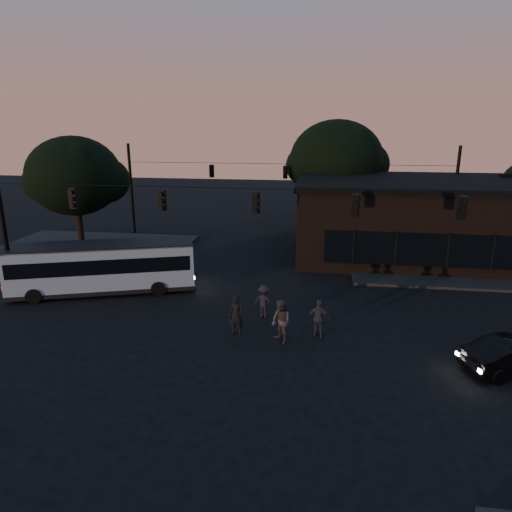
# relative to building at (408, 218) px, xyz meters

# --- Properties ---
(ground) EXTENTS (120.00, 120.00, 0.00)m
(ground) POSITION_rel_building_xyz_m (-9.00, -15.97, -2.71)
(ground) COLOR black
(ground) RESTS_ON ground
(sidewalk_far_right) EXTENTS (14.00, 10.00, 0.15)m
(sidewalk_far_right) POSITION_rel_building_xyz_m (3.00, -1.97, -2.63)
(sidewalk_far_right) COLOR black
(sidewalk_far_right) RESTS_ON ground
(sidewalk_far_left) EXTENTS (14.00, 10.00, 0.15)m
(sidewalk_far_left) POSITION_rel_building_xyz_m (-23.00, -1.97, -2.63)
(sidewalk_far_left) COLOR black
(sidewalk_far_left) RESTS_ON ground
(building) EXTENTS (15.40, 10.41, 5.40)m
(building) POSITION_rel_building_xyz_m (0.00, 0.00, 0.00)
(building) COLOR black
(building) RESTS_ON ground
(tree_behind) EXTENTS (7.60, 7.60, 9.43)m
(tree_behind) POSITION_rel_building_xyz_m (-5.00, 6.03, 3.48)
(tree_behind) COLOR black
(tree_behind) RESTS_ON ground
(tree_left) EXTENTS (6.40, 6.40, 8.30)m
(tree_left) POSITION_rel_building_xyz_m (-23.00, -2.97, 2.86)
(tree_left) COLOR black
(tree_left) RESTS_ON ground
(signal_rig_near) EXTENTS (26.24, 0.30, 7.50)m
(signal_rig_near) POSITION_rel_building_xyz_m (-9.00, -11.97, 1.74)
(signal_rig_near) COLOR black
(signal_rig_near) RESTS_ON ground
(signal_rig_far) EXTENTS (26.24, 0.30, 7.50)m
(signal_rig_far) POSITION_rel_building_xyz_m (-9.00, 4.03, 1.50)
(signal_rig_far) COLOR black
(signal_rig_far) RESTS_ON ground
(bus) EXTENTS (10.11, 5.36, 2.78)m
(bus) POSITION_rel_building_xyz_m (-17.78, -10.13, -1.15)
(bus) COLOR #8398A7
(bus) RESTS_ON ground
(pedestrian_a) EXTENTS (0.70, 0.48, 1.84)m
(pedestrian_a) POSITION_rel_building_xyz_m (-9.53, -14.30, -1.79)
(pedestrian_a) COLOR black
(pedestrian_a) RESTS_ON ground
(pedestrian_b) EXTENTS (1.15, 1.16, 1.89)m
(pedestrian_b) POSITION_rel_building_xyz_m (-7.52, -14.73, -1.76)
(pedestrian_b) COLOR #3B3637
(pedestrian_b) RESTS_ON ground
(pedestrian_c) EXTENTS (1.06, 0.56, 1.72)m
(pedestrian_c) POSITION_rel_building_xyz_m (-5.92, -13.98, -1.85)
(pedestrian_c) COLOR #2E2D37
(pedestrian_c) RESTS_ON ground
(pedestrian_d) EXTENTS (1.19, 0.90, 1.63)m
(pedestrian_d) POSITION_rel_building_xyz_m (-8.57, -12.22, -1.89)
(pedestrian_d) COLOR black
(pedestrian_d) RESTS_ON ground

